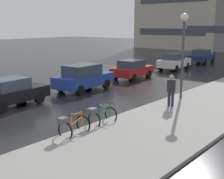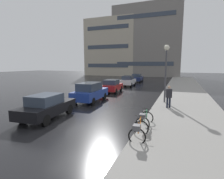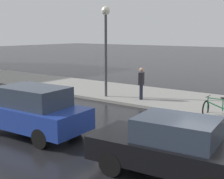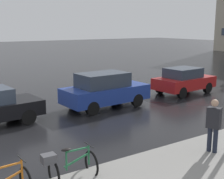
# 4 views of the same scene
# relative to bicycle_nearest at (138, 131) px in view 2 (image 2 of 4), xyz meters

# --- Properties ---
(ground_plane) EXTENTS (140.00, 140.00, 0.00)m
(ground_plane) POSITION_rel_bicycle_nearest_xyz_m (-3.92, 0.94, -0.50)
(ground_plane) COLOR black
(sidewalk_kerb) EXTENTS (4.80, 60.00, 0.14)m
(sidewalk_kerb) POSITION_rel_bicycle_nearest_xyz_m (2.08, 10.94, -0.43)
(sidewalk_kerb) COLOR gray
(sidewalk_kerb) RESTS_ON ground
(bicycle_nearest) EXTENTS (0.81, 1.37, 0.99)m
(bicycle_nearest) POSITION_rel_bicycle_nearest_xyz_m (0.00, 0.00, 0.00)
(bicycle_nearest) COLOR black
(bicycle_nearest) RESTS_ON ground
(bicycle_second) EXTENTS (0.74, 1.39, 0.95)m
(bicycle_second) POSITION_rel_bicycle_nearest_xyz_m (-0.08, 1.74, -0.01)
(bicycle_second) COLOR black
(bicycle_second) RESTS_ON ground
(car_black) EXTENTS (2.12, 4.14, 1.52)m
(car_black) POSITION_rel_bicycle_nearest_xyz_m (-6.03, 1.18, 0.27)
(car_black) COLOR black
(car_black) RESTS_ON ground
(car_blue) EXTENTS (2.06, 4.34, 1.72)m
(car_blue) POSITION_rel_bicycle_nearest_xyz_m (-5.94, 6.58, 0.37)
(car_blue) COLOR navy
(car_blue) RESTS_ON ground
(car_red) EXTENTS (2.07, 3.84, 1.53)m
(car_red) POSITION_rel_bicycle_nearest_xyz_m (-6.08, 12.21, 0.28)
(car_red) COLOR #AD1919
(car_red) RESTS_ON ground
(car_white) EXTENTS (1.90, 3.97, 1.58)m
(car_white) POSITION_rel_bicycle_nearest_xyz_m (-6.01, 18.92, 0.30)
(car_white) COLOR silver
(car_white) RESTS_ON ground
(car_navy) EXTENTS (2.02, 3.88, 1.55)m
(car_navy) POSITION_rel_bicycle_nearest_xyz_m (-6.14, 25.40, 0.28)
(car_navy) COLOR navy
(car_navy) RESTS_ON ground
(pedestrian) EXTENTS (0.46, 0.36, 1.79)m
(pedestrian) POSITION_rel_bicycle_nearest_xyz_m (0.84, 6.16, 0.52)
(pedestrian) COLOR #1E2333
(pedestrian) RESTS_ON ground
(streetlamp) EXTENTS (0.45, 0.45, 4.91)m
(streetlamp) POSITION_rel_bicycle_nearest_xyz_m (0.39, 8.11, 2.99)
(streetlamp) COLOR #424247
(streetlamp) RESTS_ON ground
(building_facade_main) EXTENTS (18.69, 9.24, 19.48)m
(building_facade_main) POSITION_rel_bicycle_nearest_xyz_m (-7.91, 44.98, 9.24)
(building_facade_main) COLOR gray
(building_facade_main) RESTS_ON ground
(building_facade_side) EXTENTS (15.42, 7.57, 16.79)m
(building_facade_side) POSITION_rel_bicycle_nearest_xyz_m (-18.60, 44.09, 7.90)
(building_facade_side) COLOR #B2A893
(building_facade_side) RESTS_ON ground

